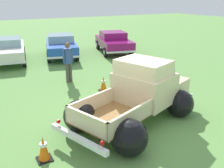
% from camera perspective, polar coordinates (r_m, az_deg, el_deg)
% --- Properties ---
extents(ground_plane, '(80.00, 80.00, 0.00)m').
position_cam_1_polar(ground_plane, '(7.98, 4.47, -8.72)').
color(ground_plane, '#609347').
extents(vintage_pickup_truck, '(5.00, 3.85, 1.96)m').
position_cam_1_polar(vintage_pickup_truck, '(7.95, 6.28, -2.88)').
color(vintage_pickup_truck, black).
rests_on(vintage_pickup_truck, ground).
extents(show_car_1, '(2.69, 4.71, 1.43)m').
position_cam_1_polar(show_car_1, '(16.22, -22.84, 7.37)').
color(show_car_1, black).
rests_on(show_car_1, ground).
extents(show_car_2, '(2.98, 4.79, 1.43)m').
position_cam_1_polar(show_car_2, '(16.78, -11.62, 8.84)').
color(show_car_2, black).
rests_on(show_car_2, ground).
extents(show_car_3, '(3.02, 4.59, 1.43)m').
position_cam_1_polar(show_car_3, '(17.76, 0.33, 9.80)').
color(show_car_3, black).
rests_on(show_car_3, ground).
extents(spectator_0, '(0.54, 0.41, 1.84)m').
position_cam_1_polar(spectator_0, '(11.44, -10.03, 5.51)').
color(spectator_0, '#4C4742').
rests_on(spectator_0, ground).
extents(lane_cone_0, '(0.36, 0.36, 0.63)m').
position_cam_1_polar(lane_cone_0, '(10.39, -1.99, 0.05)').
color(lane_cone_0, black).
rests_on(lane_cone_0, ground).
extents(lane_cone_1, '(0.36, 0.36, 0.63)m').
position_cam_1_polar(lane_cone_1, '(6.38, -15.43, -14.10)').
color(lane_cone_1, black).
rests_on(lane_cone_1, ground).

